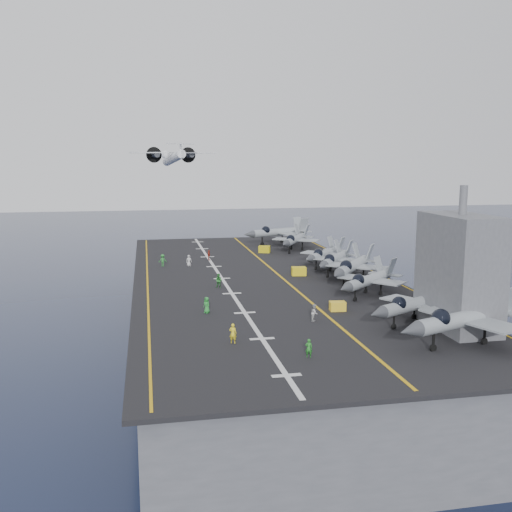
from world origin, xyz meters
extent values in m
plane|color=#142135|center=(0.00, 0.00, 0.00)|extent=(500.00, 500.00, 0.00)
cube|color=#56595E|center=(0.00, 0.00, 5.00)|extent=(36.00, 90.00, 10.00)
cube|color=black|center=(0.00, 0.00, 10.20)|extent=(38.00, 92.00, 0.40)
cube|color=gold|center=(3.00, 0.00, 10.42)|extent=(0.35, 90.00, 0.02)
cube|color=silver|center=(-6.00, 0.00, 10.42)|extent=(0.50, 90.00, 0.02)
cube|color=gold|center=(-17.00, 0.00, 10.42)|extent=(0.25, 90.00, 0.02)
cube|color=gold|center=(18.50, 0.00, 10.42)|extent=(0.25, 90.00, 0.02)
imported|color=#268C33|center=(-10.33, -19.14, 11.35)|extent=(1.28, 1.36, 1.89)
imported|color=yellow|center=(-9.03, -30.77, 11.39)|extent=(1.40, 1.18, 1.98)
imported|color=#297D2E|center=(-7.23, -6.11, 11.40)|extent=(1.43, 1.24, 2.00)
imported|color=#25802F|center=(-14.38, 12.01, 11.42)|extent=(1.26, 0.87, 2.03)
imported|color=#A02B1C|center=(-6.13, 16.38, 11.32)|extent=(1.13, 1.31, 1.84)
imported|color=silver|center=(-10.05, 11.40, 11.34)|extent=(1.26, 0.96, 1.89)
imported|color=#228024|center=(-2.97, -36.09, 11.27)|extent=(1.20, 0.98, 1.74)
imported|color=silver|center=(0.94, -24.91, 11.37)|extent=(1.26, 1.40, 1.95)
camera|label=1|loc=(-16.96, -83.26, 27.80)|focal=40.00mm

